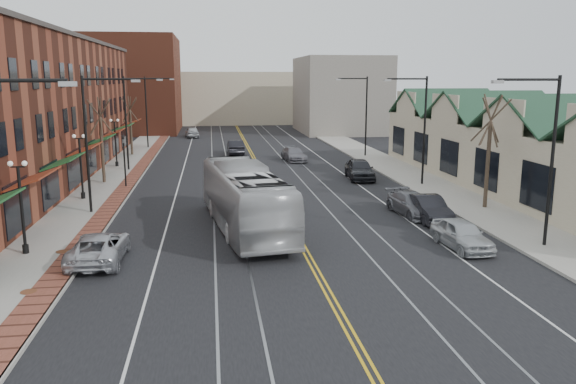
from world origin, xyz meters
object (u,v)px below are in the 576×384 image
object	(u,v)px
parked_car_a	(462,234)
parked_car_b	(428,208)
parked_car_c	(412,204)
parked_car_d	(360,169)
parked_suv	(99,247)
transit_bus	(245,198)

from	to	relation	value
parked_car_a	parked_car_b	world-z (taller)	parked_car_b
parked_car_c	parked_car_d	world-z (taller)	parked_car_d
parked_car_a	parked_car_d	size ratio (longest dim) A/B	0.84
parked_car_d	parked_car_a	bearing A→B (deg)	-85.22
parked_suv	parked_car_a	xyz separation A→B (m)	(16.80, -0.28, 0.03)
parked_suv	parked_car_c	world-z (taller)	parked_suv
parked_car_b	parked_car_c	size ratio (longest dim) A/B	0.95
parked_car_a	parked_car_d	xyz separation A→B (m)	(0.00, 18.81, 0.13)
transit_bus	parked_car_d	distance (m)	17.25
parked_car_b	parked_car_c	distance (m)	1.46
parked_car_d	parked_car_c	bearing A→B (deg)	-85.22
parked_suv	parked_car_c	bearing A→B (deg)	-158.53
transit_bus	parked_car_d	xyz separation A→B (m)	(10.04, 14.00, -0.89)
transit_bus	parked_suv	size ratio (longest dim) A/B	2.56
transit_bus	parked_car_a	world-z (taller)	transit_bus
transit_bus	parked_car_c	size ratio (longest dim) A/B	2.68
transit_bus	parked_car_b	bearing A→B (deg)	174.91
parked_car_a	parked_car_d	world-z (taller)	parked_car_d
parked_suv	parked_car_d	xyz separation A→B (m)	(16.80, 18.53, 0.16)
transit_bus	parked_car_a	distance (m)	11.18
parked_suv	parked_car_b	world-z (taller)	parked_car_b
transit_bus	parked_car_a	bearing A→B (deg)	146.50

